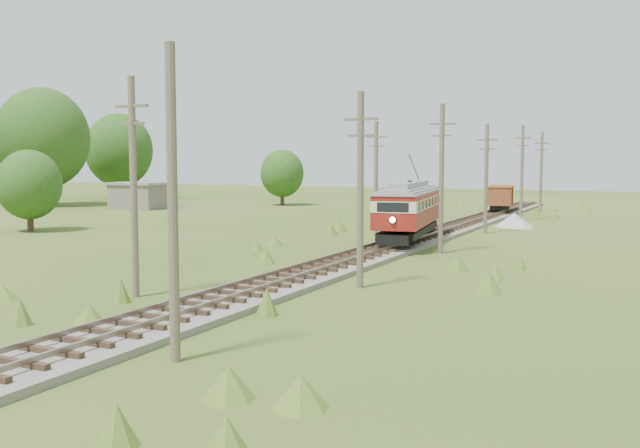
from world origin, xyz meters
The scene contains 17 objects.
railbed_main centered at (0.00, 34.00, 0.19)m, with size 3.60×96.00×0.57m.
streetcar centered at (0.00, 34.62, 2.57)m, with size 4.60×12.15×5.49m.
gondola centered at (0.00, 64.44, 1.88)m, with size 3.53×7.64×2.44m.
gravel_pile centered at (4.13, 50.32, 0.57)m, with size 3.37×3.57×1.22m.
utility_pole_r_1 centered at (3.10, 5.00, 4.40)m, with size 0.30×0.30×8.80m.
utility_pole_r_2 centered at (3.30, 18.00, 4.42)m, with size 1.60×0.30×8.60m.
utility_pole_r_3 centered at (3.20, 31.00, 4.63)m, with size 1.60×0.30×9.00m.
utility_pole_r_4 centered at (3.00, 44.00, 4.32)m, with size 1.60×0.30×8.40m.
utility_pole_r_5 centered at (3.40, 57.00, 4.58)m, with size 1.60×0.30×8.90m.
utility_pole_r_6 centered at (3.20, 70.00, 4.47)m, with size 1.60×0.30×8.70m.
utility_pole_l_a centered at (-4.20, 12.00, 4.63)m, with size 1.60×0.30×9.00m.
utility_pole_l_b centered at (-4.50, 40.00, 4.42)m, with size 1.60×0.30×8.60m.
tree_left_4 centered at (-54.00, 54.00, 8.37)m, with size 11.34×11.34×14.61m.
tree_left_5 centered at (-56.00, 70.00, 7.12)m, with size 9.66×9.66×12.44m.
tree_mid_a centered at (-28.00, 68.00, 4.02)m, with size 5.46×5.46×7.03m.
tree_mid_c centered at (-30.00, 30.00, 3.71)m, with size 5.04×5.04×6.49m.
shed centered at (-40.00, 55.00, 1.57)m, with size 6.40×4.40×3.10m.
Camera 1 is at (15.21, -10.83, 5.60)m, focal length 40.00 mm.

